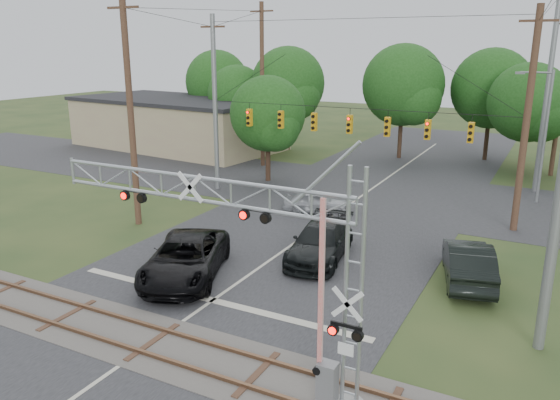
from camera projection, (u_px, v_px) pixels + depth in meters
The scene contains 14 objects.
ground at pixel (109, 374), 16.44m from camera, with size 160.00×160.00×0.00m, color #293E1C.
road_main at pixel (269, 262), 24.96m from camera, with size 14.00×90.00×0.02m, color #252527.
road_cross at pixel (368, 192), 36.90m from camera, with size 90.00×12.00×0.02m, color #252527.
railroad_track at pixel (153, 342), 18.14m from camera, with size 90.00×3.20×0.17m.
crossing_gantry at pixel (251, 248), 14.88m from camera, with size 10.11×0.87×6.79m.
traffic_signal_span at pixel (364, 116), 31.57m from camera, with size 19.34×0.36×11.50m.
pickup_black at pixel (185, 258), 23.08m from camera, with size 2.88×6.24×1.73m, color black.
car_dark at pixel (320, 242), 25.16m from camera, with size 2.28×5.61×1.63m, color black.
sedan_silver at pixel (316, 202), 32.17m from camera, with size 1.57×3.89×1.33m, color #9EA1A5.
suv_dark at pixel (468, 262), 22.71m from camera, with size 1.80×5.17×1.70m, color black.
commercial_building at pixel (177, 123), 52.73m from camera, with size 21.18×12.46×4.72m.
streetlight at pixel (543, 130), 33.21m from camera, with size 2.18×0.23×8.17m.
utility_poles at pixel (405, 100), 32.40m from camera, with size 23.84×27.83×13.40m.
treeline at pixel (418, 95), 44.11m from camera, with size 54.05×23.47×9.78m.
Camera 1 is at (11.24, -10.36, 9.53)m, focal length 35.00 mm.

